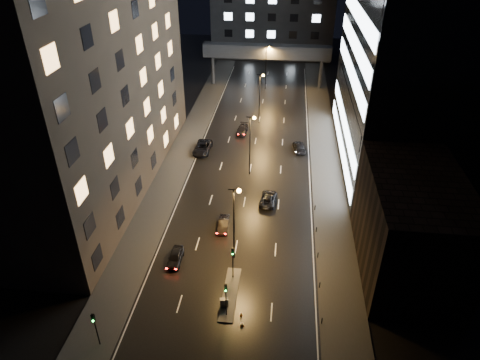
# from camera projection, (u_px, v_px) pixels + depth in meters

# --- Properties ---
(ground) EXTENTS (160.00, 160.00, 0.00)m
(ground) POSITION_uv_depth(u_px,v_px,m) (256.00, 141.00, 79.61)
(ground) COLOR black
(ground) RESTS_ON ground
(sidewalk_left) EXTENTS (5.00, 110.00, 0.15)m
(sidewalk_left) POSITION_uv_depth(u_px,v_px,m) (184.00, 149.00, 76.56)
(sidewalk_left) COLOR #383533
(sidewalk_left) RESTS_ON ground
(sidewalk_right) EXTENTS (5.00, 110.00, 0.15)m
(sidewalk_right) POSITION_uv_depth(u_px,v_px,m) (325.00, 157.00, 74.16)
(sidewalk_right) COLOR #383533
(sidewalk_right) RESTS_ON ground
(building_left) EXTENTS (15.00, 48.00, 40.00)m
(building_left) POSITION_uv_depth(u_px,v_px,m) (83.00, 53.00, 57.69)
(building_left) COLOR #2D2319
(building_left) RESTS_ON ground
(building_right_low) EXTENTS (10.00, 18.00, 12.00)m
(building_right_low) POSITION_uv_depth(u_px,v_px,m) (410.00, 225.00, 48.38)
(building_right_low) COLOR black
(building_right_low) RESTS_ON ground
(building_right_glass) EXTENTS (20.00, 36.00, 45.00)m
(building_right_glass) POSITION_uv_depth(u_px,v_px,m) (428.00, 23.00, 61.92)
(building_right_glass) COLOR black
(building_right_glass) RESTS_ON ground
(building_far) EXTENTS (34.00, 14.00, 25.00)m
(building_far) POSITION_uv_depth(u_px,v_px,m) (273.00, 11.00, 121.87)
(building_far) COLOR #333335
(building_far) RESTS_ON ground
(skybridge) EXTENTS (30.00, 3.00, 10.00)m
(skybridge) POSITION_uv_depth(u_px,v_px,m) (267.00, 52.00, 100.48)
(skybridge) COLOR #333335
(skybridge) RESTS_ON ground
(median_island) EXTENTS (1.60, 8.00, 0.15)m
(median_island) POSITION_uv_depth(u_px,v_px,m) (230.00, 294.00, 47.51)
(median_island) COLOR #383533
(median_island) RESTS_ON ground
(traffic_signal_near) EXTENTS (0.28, 0.34, 4.40)m
(traffic_signal_near) POSITION_uv_depth(u_px,v_px,m) (233.00, 258.00, 48.02)
(traffic_signal_near) COLOR black
(traffic_signal_near) RESTS_ON median_island
(traffic_signal_far) EXTENTS (0.28, 0.34, 4.40)m
(traffic_signal_far) POSITION_uv_depth(u_px,v_px,m) (226.00, 295.00, 43.38)
(traffic_signal_far) COLOR black
(traffic_signal_far) RESTS_ON median_island
(traffic_signal_corner) EXTENTS (0.28, 0.34, 4.40)m
(traffic_signal_corner) POSITION_uv_depth(u_px,v_px,m) (95.00, 325.00, 40.38)
(traffic_signal_corner) COLOR black
(traffic_signal_corner) RESTS_ON ground
(bollard_row) EXTENTS (0.12, 25.12, 0.90)m
(bollard_row) POSITION_uv_depth(u_px,v_px,m) (319.00, 270.00, 50.16)
(bollard_row) COLOR black
(bollard_row) RESTS_ON ground
(streetlight_near) EXTENTS (1.45, 0.50, 10.15)m
(streetlight_near) POSITION_uv_depth(u_px,v_px,m) (235.00, 215.00, 49.18)
(streetlight_near) COLOR black
(streetlight_near) RESTS_ON ground
(streetlight_mid_a) EXTENTS (1.45, 0.50, 10.15)m
(streetlight_mid_a) POSITION_uv_depth(u_px,v_px,m) (251.00, 138.00, 66.04)
(streetlight_mid_a) COLOR black
(streetlight_mid_a) RESTS_ON ground
(streetlight_mid_b) EXTENTS (1.45, 0.50, 10.15)m
(streetlight_mid_b) POSITION_uv_depth(u_px,v_px,m) (260.00, 92.00, 82.89)
(streetlight_mid_b) COLOR black
(streetlight_mid_b) RESTS_ON ground
(streetlight_far) EXTENTS (1.45, 0.50, 10.15)m
(streetlight_far) POSITION_uv_depth(u_px,v_px,m) (267.00, 62.00, 99.75)
(streetlight_far) COLOR black
(streetlight_far) RESTS_ON ground
(car_away_a) EXTENTS (1.63, 3.96, 1.34)m
(car_away_a) POSITION_uv_depth(u_px,v_px,m) (175.00, 257.00, 51.72)
(car_away_a) COLOR black
(car_away_a) RESTS_ON ground
(car_away_b) EXTENTS (1.55, 3.97, 1.29)m
(car_away_b) POSITION_uv_depth(u_px,v_px,m) (223.00, 224.00, 57.23)
(car_away_b) COLOR black
(car_away_b) RESTS_ON ground
(car_away_c) EXTENTS (2.85, 5.94, 1.63)m
(car_away_c) POSITION_uv_depth(u_px,v_px,m) (203.00, 148.00, 75.59)
(car_away_c) COLOR black
(car_away_c) RESTS_ON ground
(car_away_d) EXTENTS (2.24, 4.74, 1.34)m
(car_away_d) POSITION_uv_depth(u_px,v_px,m) (242.00, 130.00, 82.14)
(car_away_d) COLOR black
(car_away_d) RESTS_ON ground
(car_toward_a) EXTENTS (2.63, 4.94, 1.32)m
(car_toward_a) POSITION_uv_depth(u_px,v_px,m) (268.00, 198.00, 62.36)
(car_toward_a) COLOR black
(car_toward_a) RESTS_ON ground
(car_toward_b) EXTENTS (2.50, 4.95, 1.38)m
(car_toward_b) POSITION_uv_depth(u_px,v_px,m) (299.00, 147.00, 76.11)
(car_toward_b) COLOR black
(car_toward_b) RESTS_ON ground
(utility_cabinet) EXTENTS (0.95, 0.65, 1.11)m
(utility_cabinet) POSITION_uv_depth(u_px,v_px,m) (224.00, 303.00, 45.61)
(utility_cabinet) COLOR #515053
(utility_cabinet) RESTS_ON median_island
(cone_a) EXTENTS (0.35, 0.35, 0.55)m
(cone_a) POSITION_uv_depth(u_px,v_px,m) (241.00, 314.00, 44.85)
(cone_a) COLOR #DA600B
(cone_a) RESTS_ON ground
(cone_b) EXTENTS (0.40, 0.40, 0.50)m
(cone_b) POSITION_uv_depth(u_px,v_px,m) (242.00, 324.00, 43.77)
(cone_b) COLOR orange
(cone_b) RESTS_ON ground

